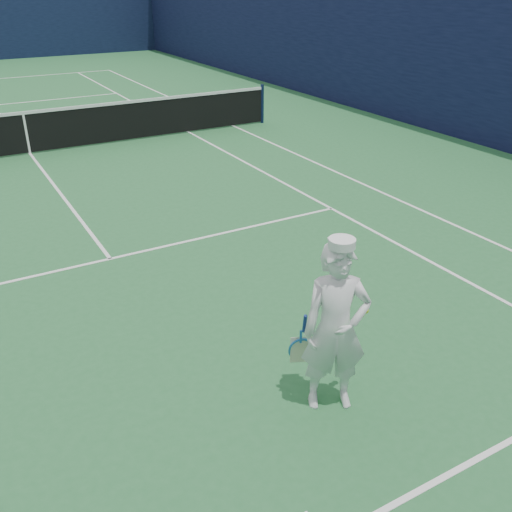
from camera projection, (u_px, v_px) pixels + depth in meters
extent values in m
plane|color=#276735|center=(30.00, 154.00, 13.54)|extent=(80.00, 80.00, 0.00)
cube|color=white|center=(234.00, 126.00, 15.98)|extent=(0.06, 23.83, 0.01)
cube|color=white|center=(189.00, 132.00, 15.37)|extent=(0.06, 23.77, 0.01)
cube|color=white|center=(110.00, 259.00, 8.57)|extent=(8.23, 0.06, 0.01)
cube|color=white|center=(30.00, 154.00, 13.54)|extent=(0.06, 12.80, 0.01)
cube|color=#0E1233|center=(366.00, 42.00, 17.10)|extent=(0.12, 36.12, 4.00)
cylinder|color=#141E4C|center=(262.00, 104.00, 16.15)|extent=(0.09, 0.09, 1.07)
cube|color=black|center=(26.00, 133.00, 13.32)|extent=(12.79, 0.02, 0.92)
cube|color=white|center=(23.00, 113.00, 13.11)|extent=(12.79, 0.04, 0.07)
cube|color=white|center=(27.00, 134.00, 13.33)|extent=(0.05, 0.03, 0.94)
imported|color=white|center=(336.00, 329.00, 5.33)|extent=(0.75, 0.64, 1.74)
cylinder|color=white|center=(342.00, 243.00, 4.93)|extent=(0.24, 0.24, 0.08)
cube|color=white|center=(338.00, 240.00, 5.06)|extent=(0.21, 0.17, 0.02)
cylinder|color=navy|center=(305.00, 324.00, 5.37)|extent=(0.07, 0.10, 0.22)
cube|color=#1F61AA|center=(301.00, 337.00, 5.49)|extent=(0.03, 0.03, 0.14)
torus|color=#1F61AA|center=(301.00, 350.00, 5.64)|extent=(0.31, 0.21, 0.29)
cube|color=beige|center=(301.00, 350.00, 5.64)|extent=(0.20, 0.10, 0.30)
sphere|color=#CBD718|center=(361.00, 314.00, 5.40)|extent=(0.07, 0.07, 0.07)
sphere|color=#CBD718|center=(365.00, 310.00, 5.41)|extent=(0.07, 0.07, 0.07)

